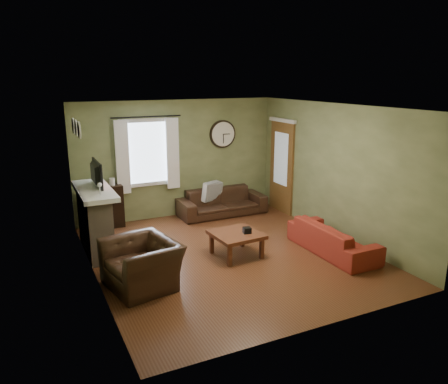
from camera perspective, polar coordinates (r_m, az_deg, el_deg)
name	(u,v)px	position (r m, az deg, el deg)	size (l,w,h in m)	color
floor	(229,254)	(7.88, 0.60, -8.16)	(4.60, 5.20, 0.00)	#582E1A
ceiling	(229,107)	(7.27, 0.66, 11.06)	(4.60, 5.20, 0.00)	white
wall_left	(91,200)	(6.81, -17.02, -0.97)	(0.00, 5.20, 2.60)	olive
wall_right	(336,172)	(8.71, 14.36, 2.58)	(0.00, 5.20, 2.60)	olive
wall_back	(178,159)	(9.82, -6.09, 4.31)	(4.60, 0.00, 2.60)	olive
wall_front	(325,231)	(5.36, 13.02, -4.95)	(4.60, 0.00, 2.60)	olive
fireplace	(95,223)	(8.14, -16.51, -3.89)	(0.40, 1.40, 1.10)	tan
firebox	(107,234)	(8.25, -15.08, -5.38)	(0.04, 0.60, 0.55)	black
mantel	(94,191)	(7.98, -16.60, 0.15)	(0.58, 1.60, 0.08)	white
tv	(93,177)	(8.08, -16.75, 1.88)	(0.60, 0.08, 0.35)	black
tv_screen	(97,174)	(8.08, -16.22, 2.32)	(0.02, 0.62, 0.36)	#994C3F
medallion_left	(79,130)	(7.42, -18.40, 7.67)	(0.28, 0.28, 0.03)	white
medallion_mid	(76,128)	(7.76, -18.75, 7.93)	(0.28, 0.28, 0.03)	white
medallion_right	(73,126)	(8.11, -19.07, 8.17)	(0.28, 0.28, 0.03)	white
window_pane	(147,153)	(9.56, -10.05, 5.10)	(1.00, 0.02, 1.30)	silver
curtain_rod	(146,117)	(9.37, -10.09, 9.66)	(0.03, 0.03, 1.50)	black
curtain_left	(123,158)	(9.34, -13.12, 4.41)	(0.28, 0.04, 1.55)	white
curtain_right	(173,154)	(9.63, -6.71, 5.00)	(0.28, 0.04, 1.55)	white
wall_clock	(223,134)	(10.11, -0.14, 7.57)	(0.64, 0.06, 0.64)	white
door	(282,167)	(10.20, 7.53, 3.23)	(0.05, 0.90, 2.10)	brown
bookshelf	(105,207)	(9.43, -15.33, -1.91)	(0.75, 0.32, 0.90)	black
book	(99,184)	(9.28, -16.04, 1.06)	(0.16, 0.22, 0.02)	#5A2E1C
sofa_brown	(222,202)	(10.01, -0.27, -1.32)	(2.01, 0.78, 0.59)	black
pillow_left	(215,191)	(9.99, -1.23, 0.17)	(0.37, 0.11, 0.37)	#91949A
pillow_right	(211,191)	(9.95, -1.74, 0.10)	(0.44, 0.13, 0.44)	#91949A
sofa_red	(333,238)	(8.12, 14.01, -5.87)	(1.84, 0.72, 0.54)	maroon
armchair	(142,264)	(6.75, -10.67, -9.23)	(1.09, 0.95, 0.71)	black
coffee_table	(236,244)	(7.76, 1.61, -6.83)	(0.81, 0.81, 0.43)	#5A2E1C
tissue_box	(247,235)	(7.69, 2.99, -5.59)	(0.13, 0.13, 0.10)	black
wine_glass_a	(100,189)	(7.46, -15.89, 0.36)	(0.07, 0.07, 0.21)	white
wine_glass_b	(99,189)	(7.51, -15.95, 0.37)	(0.07, 0.07, 0.19)	white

